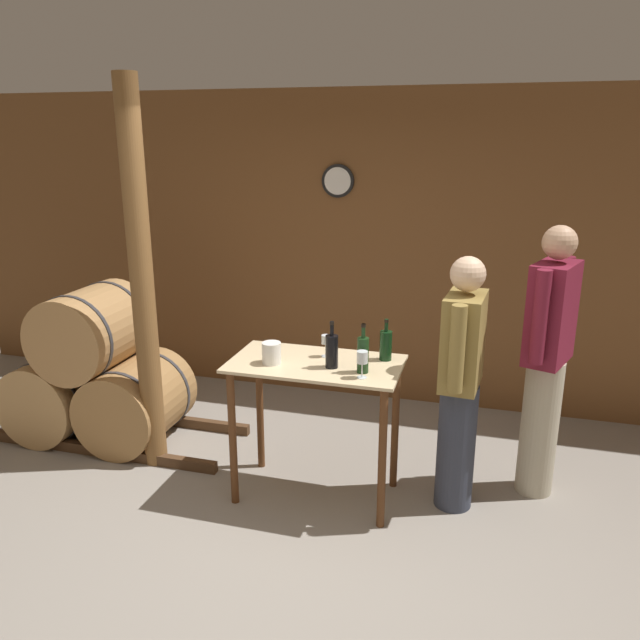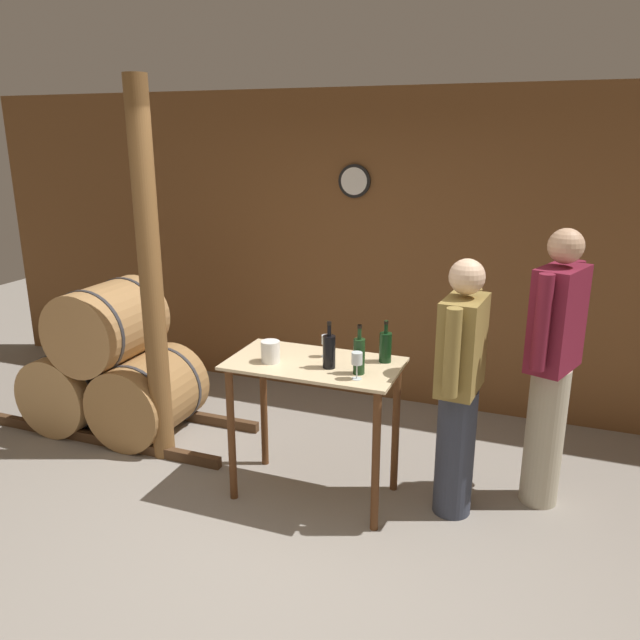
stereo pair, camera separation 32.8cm
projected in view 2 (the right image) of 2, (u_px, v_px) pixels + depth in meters
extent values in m
plane|color=gray|center=(281.00, 565.00, 3.51)|extent=(14.00, 14.00, 0.00)
cube|color=brown|center=(397.00, 252.00, 5.35)|extent=(8.40, 0.05, 2.70)
cylinder|color=black|center=(354.00, 181.00, 5.28)|extent=(0.28, 0.03, 0.28)
cylinder|color=white|center=(354.00, 181.00, 5.27)|extent=(0.23, 0.01, 0.23)
cube|color=#4C331E|center=(92.00, 438.00, 4.89)|extent=(2.28, 0.06, 0.08)
cube|color=#4C331E|center=(140.00, 407.00, 5.44)|extent=(2.28, 0.06, 0.08)
cylinder|color=tan|center=(81.00, 384.00, 5.20)|extent=(0.65, 0.77, 0.65)
cylinder|color=#38383D|center=(61.00, 394.00, 4.99)|extent=(0.67, 0.03, 0.67)
cylinder|color=#38383D|center=(99.00, 374.00, 5.41)|extent=(0.67, 0.03, 0.67)
cylinder|color=#9E7242|center=(149.00, 396.00, 4.97)|extent=(0.65, 0.77, 0.65)
cylinder|color=#38383D|center=(131.00, 407.00, 4.76)|extent=(0.67, 0.03, 0.67)
cylinder|color=#38383D|center=(166.00, 385.00, 5.17)|extent=(0.67, 0.03, 0.67)
cylinder|color=#AD7F4C|center=(108.00, 325.00, 4.93)|extent=(0.65, 0.77, 0.65)
cylinder|color=#38383D|center=(88.00, 333.00, 4.72)|extent=(0.67, 0.03, 0.67)
cylinder|color=#38383D|center=(126.00, 317.00, 5.13)|extent=(0.67, 0.03, 0.67)
cube|color=beige|center=(314.00, 364.00, 3.94)|extent=(1.09, 0.60, 0.02)
cylinder|color=#593319|center=(231.00, 435.00, 4.02)|extent=(0.05, 0.05, 0.92)
cylinder|color=#593319|center=(376.00, 462.00, 3.70)|extent=(0.05, 0.05, 0.92)
cylinder|color=#593319|center=(264.00, 406.00, 4.46)|extent=(0.05, 0.05, 0.92)
cylinder|color=#593319|center=(396.00, 427.00, 4.13)|extent=(0.05, 0.05, 0.92)
cylinder|color=brown|center=(151.00, 280.00, 4.33)|extent=(0.16, 0.16, 2.70)
cylinder|color=black|center=(329.00, 352.00, 3.81)|extent=(0.08, 0.08, 0.21)
cylinder|color=black|center=(329.00, 329.00, 3.77)|extent=(0.02, 0.02, 0.09)
cylinder|color=black|center=(329.00, 323.00, 3.76)|extent=(0.03, 0.03, 0.02)
cylinder|color=#193819|center=(359.00, 356.00, 3.72)|extent=(0.07, 0.07, 0.22)
cylinder|color=#193819|center=(360.00, 332.00, 3.67)|extent=(0.02, 0.02, 0.09)
cylinder|color=black|center=(360.00, 327.00, 3.67)|extent=(0.03, 0.03, 0.02)
cylinder|color=black|center=(385.00, 348.00, 3.92)|extent=(0.08, 0.08, 0.19)
cylinder|color=black|center=(386.00, 327.00, 3.88)|extent=(0.02, 0.02, 0.08)
cylinder|color=black|center=(386.00, 322.00, 3.87)|extent=(0.03, 0.03, 0.02)
cylinder|color=silver|center=(326.00, 356.00, 4.03)|extent=(0.06, 0.06, 0.00)
cylinder|color=silver|center=(326.00, 350.00, 4.02)|extent=(0.01, 0.01, 0.08)
cylinder|color=silver|center=(326.00, 340.00, 4.00)|extent=(0.06, 0.06, 0.06)
cylinder|color=silver|center=(357.00, 379.00, 3.66)|extent=(0.06, 0.06, 0.00)
cylinder|color=silver|center=(357.00, 371.00, 3.65)|extent=(0.01, 0.01, 0.09)
cylinder|color=silver|center=(357.00, 358.00, 3.63)|extent=(0.07, 0.07, 0.07)
cylinder|color=white|center=(270.00, 352.00, 3.92)|extent=(0.12, 0.12, 0.14)
cylinder|color=#B7AD93|center=(544.00, 436.00, 3.99)|extent=(0.24, 0.24, 0.93)
cube|color=maroon|center=(558.00, 319.00, 3.77)|extent=(0.34, 0.45, 0.64)
sphere|color=tan|center=(566.00, 246.00, 3.64)|extent=(0.21, 0.21, 0.21)
cylinder|color=maroon|center=(573.00, 305.00, 3.94)|extent=(0.09, 0.09, 0.57)
cylinder|color=maroon|center=(542.00, 323.00, 3.58)|extent=(0.09, 0.09, 0.57)
cylinder|color=#333847|center=(455.00, 452.00, 3.90)|extent=(0.24, 0.24, 0.84)
cube|color=olive|center=(462.00, 345.00, 3.69)|extent=(0.25, 0.42, 0.58)
sphere|color=beige|center=(467.00, 277.00, 3.58)|extent=(0.21, 0.21, 0.21)
cylinder|color=olive|center=(472.00, 329.00, 3.90)|extent=(0.09, 0.09, 0.52)
cylinder|color=olive|center=(452.00, 353.00, 3.47)|extent=(0.09, 0.09, 0.52)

